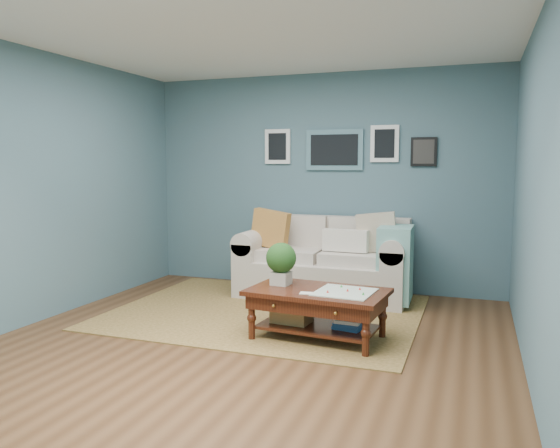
% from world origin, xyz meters
% --- Properties ---
extents(room_shell, '(5.00, 5.02, 2.70)m').
position_xyz_m(room_shell, '(0.01, 0.06, 1.36)').
color(room_shell, brown).
rests_on(room_shell, ground).
extents(area_rug, '(3.17, 2.54, 0.01)m').
position_xyz_m(area_rug, '(-0.22, 1.12, 0.01)').
color(area_rug, brown).
rests_on(area_rug, ground).
extents(loveseat, '(2.04, 0.92, 1.05)m').
position_xyz_m(loveseat, '(0.26, 2.03, 0.43)').
color(loveseat, beige).
rests_on(loveseat, ground).
extents(coffee_table, '(1.27, 0.81, 0.85)m').
position_xyz_m(coffee_table, '(0.48, 0.46, 0.38)').
color(coffee_table, black).
rests_on(coffee_table, ground).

